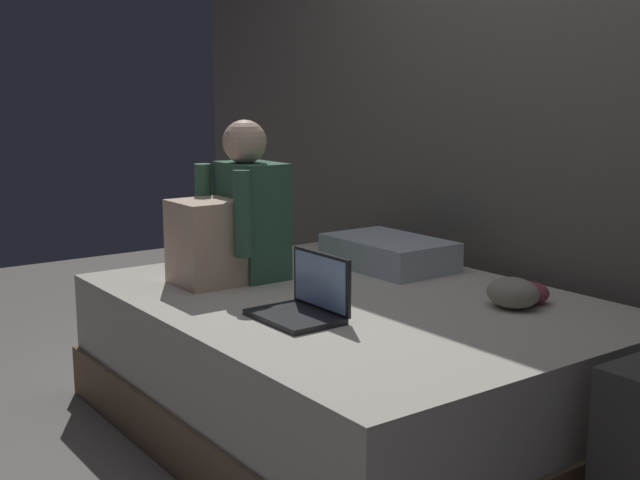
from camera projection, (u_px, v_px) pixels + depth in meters
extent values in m
plane|color=gray|center=(319.00, 467.00, 2.85)|extent=(8.00, 8.00, 0.00)
cube|color=slate|center=(558.00, 78.00, 3.30)|extent=(5.60, 0.10, 2.70)
cube|color=#7A6047|center=(351.00, 402.00, 3.16)|extent=(2.00, 1.50, 0.21)
cube|color=beige|center=(352.00, 337.00, 3.12)|extent=(1.96, 1.46, 0.32)
cube|color=#38664C|center=(252.00, 220.00, 3.37)|extent=(0.30, 0.20, 0.48)
sphere|color=beige|center=(245.00, 142.00, 3.29)|extent=(0.18, 0.18, 0.18)
cube|color=beige|center=(205.00, 243.00, 3.25)|extent=(0.26, 0.24, 0.34)
cylinder|color=#38664C|center=(203.00, 204.00, 3.40)|extent=(0.07, 0.07, 0.34)
cylinder|color=#38664C|center=(243.00, 214.00, 3.15)|extent=(0.07, 0.07, 0.34)
cube|color=black|center=(294.00, 317.00, 2.77)|extent=(0.32, 0.22, 0.02)
cube|color=black|center=(321.00, 281.00, 2.82)|extent=(0.32, 0.01, 0.20)
cube|color=#8CB2EA|center=(320.00, 281.00, 2.81)|extent=(0.29, 0.00, 0.18)
cube|color=silver|center=(389.00, 253.00, 3.58)|extent=(0.56, 0.36, 0.13)
ellipsoid|color=#8E3D47|center=(530.00, 292.00, 2.98)|extent=(0.14, 0.12, 0.08)
ellipsoid|color=gray|center=(513.00, 293.00, 2.92)|extent=(0.20, 0.17, 0.11)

